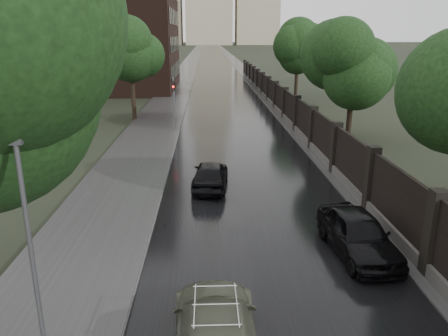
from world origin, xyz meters
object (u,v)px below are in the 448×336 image
tree_right_b (354,66)px  hatchback_left (210,174)px  traffic_light (174,100)px  car_right_near (358,234)px  tree_right_c (298,54)px  tree_left_far (131,56)px  volga_sedan (216,333)px  lamp_post (32,259)px

tree_right_b → hatchback_left: size_ratio=1.83×
traffic_light → car_right_near: (7.21, -18.57, -1.69)m
tree_right_c → traffic_light: (-11.80, -15.01, -2.55)m
tree_left_far → traffic_light: bearing=-53.5°
tree_right_b → traffic_light: size_ratio=1.75×
traffic_light → car_right_near: bearing=-68.8°
tree_right_b → tree_left_far: bearing=152.7°
tree_left_far → traffic_light: 6.84m
tree_right_b → car_right_near: bearing=-106.4°
traffic_light → tree_left_far: bearing=126.5°
traffic_light → tree_right_c: bearing=51.8°
traffic_light → volga_sedan: size_ratio=0.86×
traffic_light → hatchback_left: 12.33m
lamp_post → tree_right_b: bearing=57.8°
volga_sedan → lamp_post: bearing=2.3°
tree_right_c → car_right_near: tree_right_c is taller
tree_right_b → lamp_post: (-12.90, -20.50, -2.28)m
tree_right_c → hatchback_left: size_ratio=1.83×
lamp_post → traffic_light: bearing=87.3°
tree_right_c → car_right_near: (-4.59, -33.58, -4.24)m
tree_right_c → lamp_post: size_ratio=1.37×
car_right_near → tree_right_b: bearing=68.5°
volga_sedan → car_right_near: bearing=-136.4°
volga_sedan → tree_right_b: bearing=-116.0°
car_right_near → tree_right_c: bearing=77.1°
lamp_post → hatchback_left: (3.58, 11.54, -2.02)m
tree_right_c → car_right_near: size_ratio=1.68×
volga_sedan → hatchback_left: 11.31m
tree_left_far → tree_right_b: size_ratio=1.05×
car_right_near → volga_sedan: bearing=-140.2°
volga_sedan → hatchback_left: volga_sedan is taller
traffic_light → car_right_near: 19.99m
volga_sedan → hatchback_left: size_ratio=1.21×
tree_right_b → car_right_near: tree_right_b is taller
tree_right_c → volga_sedan: 39.62m
lamp_post → hatchback_left: bearing=72.8°
tree_right_c → lamp_post: tree_right_c is taller
tree_left_far → tree_right_b: (15.50, -8.00, -0.29)m
tree_right_b → volga_sedan: size_ratio=1.51×
tree_left_far → lamp_post: bearing=-84.8°
tree_right_b → traffic_light: (-11.80, 2.99, -2.55)m
tree_right_b → car_right_near: 16.79m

